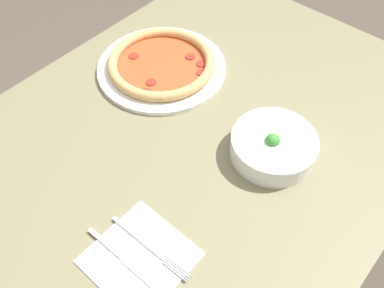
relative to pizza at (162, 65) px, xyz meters
name	(u,v)px	position (x,y,z in m)	size (l,w,h in m)	color
ground_plane	(197,261)	(0.10, 0.21, -0.76)	(8.00, 8.00, 0.00)	#4C4238
dining_table	(200,157)	(0.10, 0.21, -0.12)	(1.20, 0.91, 0.74)	#706B4C
pizza	(162,65)	(0.00, 0.00, 0.00)	(0.34, 0.34, 0.04)	white
bowl	(273,145)	(0.04, 0.38, 0.01)	(0.19, 0.19, 0.07)	white
napkin	(140,258)	(0.41, 0.33, -0.02)	(0.18, 0.18, 0.00)	white
fork	(149,246)	(0.38, 0.33, -0.01)	(0.02, 0.19, 0.00)	silver
knife	(127,262)	(0.43, 0.32, -0.01)	(0.02, 0.23, 0.01)	silver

